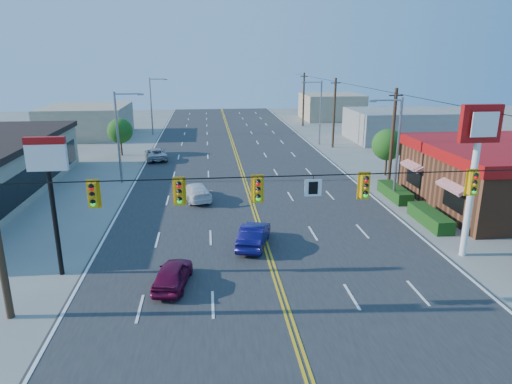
{
  "coord_description": "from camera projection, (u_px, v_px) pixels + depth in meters",
  "views": [
    {
      "loc": [
        -3.28,
        -18.47,
        10.89
      ],
      "look_at": [
        -0.14,
        10.44,
        2.2
      ],
      "focal_mm": 32.0,
      "sensor_mm": 36.0,
      "label": 1
    }
  ],
  "objects": [
    {
      "name": "bld_east_mid",
      "position": [
        397.0,
        125.0,
        60.85
      ],
      "size": [
        12.0,
        10.0,
        4.0
      ],
      "primitive_type": "cube",
      "color": "gray",
      "rests_on": "ground"
    },
    {
      "name": "bld_west_far",
      "position": [
        87.0,
        121.0,
        64.1
      ],
      "size": [
        11.0,
        12.0,
        4.2
      ],
      "primitive_type": "cube",
      "color": "tan",
      "rests_on": "ground"
    },
    {
      "name": "car_silver",
      "position": [
        156.0,
        154.0,
        49.45
      ],
      "size": [
        2.97,
        4.97,
        1.29
      ],
      "primitive_type": "imported",
      "rotation": [
        0.0,
        0.0,
        3.33
      ],
      "color": "#B0AFB4",
      "rests_on": "ground"
    },
    {
      "name": "pizza_hut_sign",
      "position": [
        49.0,
        178.0,
        22.24
      ],
      "size": [
        1.9,
        0.3,
        6.85
      ],
      "color": "black",
      "rests_on": "ground"
    },
    {
      "name": "streetlight_ne",
      "position": [
        319.0,
        109.0,
        57.07
      ],
      "size": [
        2.55,
        0.25,
        8.0
      ],
      "color": "gray",
      "rests_on": "ground"
    },
    {
      "name": "road",
      "position": [
        246.0,
        185.0,
        40.09
      ],
      "size": [
        20.0,
        120.0,
        0.06
      ],
      "primitive_type": "cube",
      "color": "#2D2D30",
      "rests_on": "ground"
    },
    {
      "name": "tree_west",
      "position": [
        120.0,
        131.0,
        51.29
      ],
      "size": [
        2.8,
        2.8,
        4.2
      ],
      "color": "#47301E",
      "rests_on": "ground"
    },
    {
      "name": "streetlight_se",
      "position": [
        396.0,
        144.0,
        34.21
      ],
      "size": [
        2.55,
        0.25,
        8.0
      ],
      "color": "gray",
      "rests_on": "ground"
    },
    {
      "name": "car_blue",
      "position": [
        254.0,
        236.0,
        26.97
      ],
      "size": [
        2.5,
        4.34,
        1.35
      ],
      "primitive_type": "imported",
      "rotation": [
        0.0,
        0.0,
        2.86
      ],
      "color": "#100D50",
      "rests_on": "ground"
    },
    {
      "name": "utility_pole_far",
      "position": [
        304.0,
        100.0,
        72.55
      ],
      "size": [
        0.28,
        0.28,
        8.4
      ],
      "primitive_type": "cylinder",
      "color": "#47301E",
      "rests_on": "ground"
    },
    {
      "name": "utility_pole_near",
      "position": [
        392.0,
        139.0,
        38.26
      ],
      "size": [
        0.28,
        0.28,
        8.4
      ],
      "primitive_type": "cylinder",
      "color": "#47301E",
      "rests_on": "ground"
    },
    {
      "name": "signal_span",
      "position": [
        283.0,
        201.0,
        19.64
      ],
      "size": [
        24.32,
        0.34,
        9.0
      ],
      "color": "#47301E",
      "rests_on": "ground"
    },
    {
      "name": "streetlight_nw",
      "position": [
        152.0,
        103.0,
        64.36
      ],
      "size": [
        2.55,
        0.25,
        8.0
      ],
      "color": "gray",
      "rests_on": "ground"
    },
    {
      "name": "utility_pole_mid",
      "position": [
        334.0,
        113.0,
        55.4
      ],
      "size": [
        0.28,
        0.28,
        8.4
      ],
      "primitive_type": "cylinder",
      "color": "#47301E",
      "rests_on": "ground"
    },
    {
      "name": "streetlight_sw",
      "position": [
        120.0,
        132.0,
        39.6
      ],
      "size": [
        2.55,
        0.25,
        8.0
      ],
      "color": "gray",
      "rests_on": "ground"
    },
    {
      "name": "tree_kfc_rear",
      "position": [
        388.0,
        145.0,
        42.56
      ],
      "size": [
        2.94,
        2.94,
        4.41
      ],
      "color": "#47301E",
      "rests_on": "ground"
    },
    {
      "name": "bld_east_far",
      "position": [
        331.0,
        107.0,
        81.44
      ],
      "size": [
        10.0,
        10.0,
        4.4
      ],
      "primitive_type": "cube",
      "color": "tan",
      "rests_on": "ground"
    },
    {
      "name": "ground",
      "position": [
        283.0,
        302.0,
        21.05
      ],
      "size": [
        160.0,
        160.0,
        0.0
      ],
      "primitive_type": "plane",
      "color": "gray",
      "rests_on": "ground"
    },
    {
      "name": "car_white",
      "position": [
        196.0,
        192.0,
        35.76
      ],
      "size": [
        2.86,
        4.79,
        1.3
      ],
      "primitive_type": "imported",
      "rotation": [
        0.0,
        0.0,
        3.39
      ],
      "color": "white",
      "rests_on": "ground"
    },
    {
      "name": "car_magenta",
      "position": [
        173.0,
        275.0,
        22.25
      ],
      "size": [
        2.05,
        3.84,
        1.24
      ],
      "primitive_type": "imported",
      "rotation": [
        0.0,
        0.0,
        2.98
      ],
      "color": "maroon",
      "rests_on": "ground"
    },
    {
      "name": "kfc_pylon",
      "position": [
        477.0,
        151.0,
        24.27
      ],
      "size": [
        2.2,
        0.36,
        8.5
      ],
      "color": "white",
      "rests_on": "ground"
    }
  ]
}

